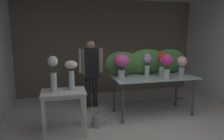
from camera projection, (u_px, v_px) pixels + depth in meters
ground_plane at (127, 113)px, 4.64m from camera, size 7.65×7.65×0.00m
wall_back at (108, 47)px, 6.06m from camera, size 5.21×0.12×2.65m
display_table_glass at (153, 83)px, 4.48m from camera, size 1.75×0.85×0.84m
side_table_white at (64, 97)px, 3.59m from camera, size 0.74×0.51×0.77m
florist at (91, 67)px, 4.86m from camera, size 0.57×0.24×1.58m
foliage_backdrop at (146, 62)px, 4.68m from camera, size 1.94×0.30×0.56m
vase_magenta_freesia at (167, 64)px, 4.16m from camera, size 0.27×0.22×0.49m
vase_fuchsia_stock at (122, 62)px, 4.28m from camera, size 0.33×0.33×0.50m
vase_blush_ranunculus at (182, 64)px, 4.52m from camera, size 0.22×0.22×0.42m
vase_scarlet_hydrangea at (162, 62)px, 4.45m from camera, size 0.19×0.17×0.52m
vase_lilac_dahlias at (147, 62)px, 4.49m from camera, size 0.20×0.19×0.47m
vase_white_roses_tall at (53, 72)px, 3.47m from camera, size 0.17×0.17×0.61m
vase_cream_lisianthus_tall at (71, 71)px, 3.60m from camera, size 0.22×0.22×0.51m
watering_can at (97, 120)px, 3.94m from camera, size 0.35×0.18×0.34m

